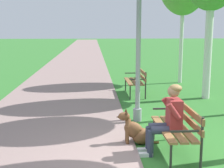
% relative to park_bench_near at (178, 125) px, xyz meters
% --- Properties ---
extents(ground_plane, '(120.00, 120.00, 0.00)m').
position_rel_park_bench_near_xyz_m(ground_plane, '(-0.58, -0.43, -0.51)').
color(ground_plane, '#33752D').
extents(paved_path, '(3.57, 60.00, 0.04)m').
position_rel_park_bench_near_xyz_m(paved_path, '(-2.50, 23.57, -0.49)').
color(paved_path, gray).
rests_on(paved_path, ground).
extents(park_bench_near, '(0.55, 1.50, 0.85)m').
position_rel_park_bench_near_xyz_m(park_bench_near, '(0.00, 0.00, 0.00)').
color(park_bench_near, olive).
rests_on(park_bench_near, ground).
extents(park_bench_mid, '(0.55, 1.50, 0.85)m').
position_rel_park_bench_near_xyz_m(park_bench_mid, '(-0.05, 4.96, 0.00)').
color(park_bench_mid, olive).
rests_on(park_bench_mid, ground).
extents(person_seated_on_near_bench, '(0.74, 0.49, 1.25)m').
position_rel_park_bench_near_xyz_m(person_seated_on_near_bench, '(-0.21, -0.05, 0.17)').
color(person_seated_on_near_bench, '#33384C').
rests_on(person_seated_on_near_bench, ground).
extents(dog_brown, '(0.83, 0.29, 0.71)m').
position_rel_park_bench_near_xyz_m(dog_brown, '(-0.69, 0.44, -0.25)').
color(dog_brown, brown).
rests_on(dog_brown, ground).
extents(lamp_post_near, '(0.24, 0.24, 4.27)m').
position_rel_park_bench_near_xyz_m(lamp_post_near, '(-0.44, 1.98, 1.70)').
color(lamp_post_near, gray).
rests_on(lamp_post_near, ground).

